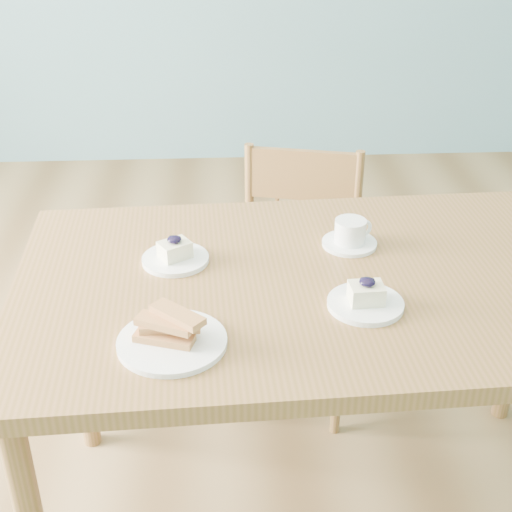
% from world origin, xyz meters
% --- Properties ---
extents(dining_table, '(1.46, 0.87, 0.76)m').
position_xyz_m(dining_table, '(0.25, -0.20, 0.69)').
color(dining_table, brown).
rests_on(dining_table, ground).
extents(dining_chair, '(0.44, 0.43, 0.82)m').
position_xyz_m(dining_chair, '(0.23, 0.35, 0.42)').
color(dining_chair, brown).
rests_on(dining_chair, ground).
extents(cheesecake_plate_near, '(0.16, 0.16, 0.07)m').
position_xyz_m(cheesecake_plate_near, '(0.30, -0.32, 0.78)').
color(cheesecake_plate_near, white).
rests_on(cheesecake_plate_near, dining_table).
extents(cheesecake_plate_far, '(0.15, 0.15, 0.06)m').
position_xyz_m(cheesecake_plate_far, '(-0.10, -0.11, 0.78)').
color(cheesecake_plate_far, white).
rests_on(cheesecake_plate_far, dining_table).
extents(coffee_cup, '(0.13, 0.13, 0.07)m').
position_xyz_m(coffee_cup, '(0.31, -0.05, 0.79)').
color(coffee_cup, white).
rests_on(coffee_cup, dining_table).
extents(biscotti_plate, '(0.21, 0.21, 0.07)m').
position_xyz_m(biscotti_plate, '(-0.10, -0.43, 0.78)').
color(biscotti_plate, white).
rests_on(biscotti_plate, dining_table).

